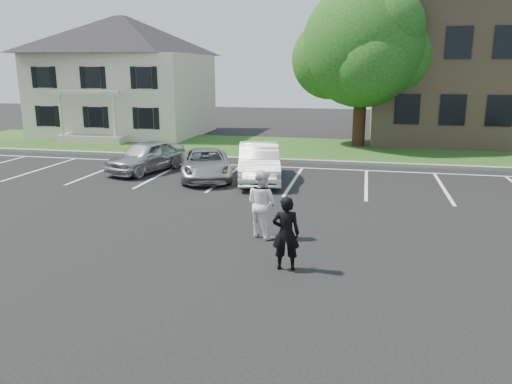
{
  "coord_description": "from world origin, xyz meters",
  "views": [
    {
      "loc": [
        2.63,
        -11.06,
        4.32
      ],
      "look_at": [
        0.0,
        1.0,
        1.25
      ],
      "focal_mm": 35.0,
      "sensor_mm": 36.0,
      "label": 1
    }
  ],
  "objects_px": {
    "car_white_sedan": "(259,163)",
    "car_silver_west": "(146,156)",
    "house": "(124,76)",
    "man_black_suit": "(286,233)",
    "man_white_shirt": "(262,203)",
    "tree": "(364,49)",
    "car_silver_minivan": "(206,164)"
  },
  "relations": [
    {
      "from": "tree",
      "to": "car_silver_west",
      "type": "height_order",
      "value": "tree"
    },
    {
      "from": "house",
      "to": "tree",
      "type": "height_order",
      "value": "tree"
    },
    {
      "from": "man_black_suit",
      "to": "man_white_shirt",
      "type": "xyz_separation_m",
      "value": [
        -0.96,
        2.05,
        0.07
      ]
    },
    {
      "from": "man_white_shirt",
      "to": "tree",
      "type": "bearing_deg",
      "value": -66.6
    },
    {
      "from": "man_black_suit",
      "to": "man_white_shirt",
      "type": "distance_m",
      "value": 2.26
    },
    {
      "from": "tree",
      "to": "car_silver_west",
      "type": "xyz_separation_m",
      "value": [
        -8.83,
        -9.12,
        -4.68
      ]
    },
    {
      "from": "house",
      "to": "man_black_suit",
      "type": "height_order",
      "value": "house"
    },
    {
      "from": "tree",
      "to": "car_silver_minivan",
      "type": "bearing_deg",
      "value": -121.12
    },
    {
      "from": "man_black_suit",
      "to": "car_silver_minivan",
      "type": "relative_size",
      "value": 0.4
    },
    {
      "from": "man_black_suit",
      "to": "car_white_sedan",
      "type": "height_order",
      "value": "man_black_suit"
    },
    {
      "from": "car_silver_minivan",
      "to": "car_white_sedan",
      "type": "height_order",
      "value": "car_white_sedan"
    },
    {
      "from": "tree",
      "to": "car_white_sedan",
      "type": "bearing_deg",
      "value": -110.85
    },
    {
      "from": "car_silver_minivan",
      "to": "car_white_sedan",
      "type": "distance_m",
      "value": 2.2
    },
    {
      "from": "man_white_shirt",
      "to": "car_silver_west",
      "type": "bearing_deg",
      "value": -16.8
    },
    {
      "from": "house",
      "to": "car_silver_minivan",
      "type": "height_order",
      "value": "house"
    },
    {
      "from": "man_white_shirt",
      "to": "car_silver_west",
      "type": "relative_size",
      "value": 0.46
    },
    {
      "from": "man_white_shirt",
      "to": "car_silver_minivan",
      "type": "bearing_deg",
      "value": -29.52
    },
    {
      "from": "man_black_suit",
      "to": "car_silver_west",
      "type": "height_order",
      "value": "man_black_suit"
    },
    {
      "from": "house",
      "to": "car_white_sedan",
      "type": "relative_size",
      "value": 2.33
    },
    {
      "from": "house",
      "to": "man_white_shirt",
      "type": "relative_size",
      "value": 5.71
    },
    {
      "from": "tree",
      "to": "man_white_shirt",
      "type": "relative_size",
      "value": 4.88
    },
    {
      "from": "man_black_suit",
      "to": "car_white_sedan",
      "type": "distance_m",
      "value": 8.96
    },
    {
      "from": "man_black_suit",
      "to": "car_silver_minivan",
      "type": "xyz_separation_m",
      "value": [
        -4.62,
        8.61,
        -0.25
      ]
    },
    {
      "from": "house",
      "to": "car_silver_west",
      "type": "xyz_separation_m",
      "value": [
        6.57,
        -11.49,
        -3.16
      ]
    },
    {
      "from": "house",
      "to": "tree",
      "type": "distance_m",
      "value": 15.65
    },
    {
      "from": "car_white_sedan",
      "to": "car_silver_west",
      "type": "bearing_deg",
      "value": 159.36
    },
    {
      "from": "house",
      "to": "tree",
      "type": "relative_size",
      "value": 1.17
    },
    {
      "from": "tree",
      "to": "car_white_sedan",
      "type": "distance_m",
      "value": 11.5
    },
    {
      "from": "man_black_suit",
      "to": "car_silver_minivan",
      "type": "distance_m",
      "value": 9.77
    },
    {
      "from": "car_silver_minivan",
      "to": "car_white_sedan",
      "type": "xyz_separation_m",
      "value": [
        2.2,
        0.01,
        0.15
      ]
    },
    {
      "from": "car_silver_minivan",
      "to": "man_black_suit",
      "type": "bearing_deg",
      "value": -81.68
    },
    {
      "from": "car_silver_minivan",
      "to": "tree",
      "type": "bearing_deg",
      "value": 39.0
    }
  ]
}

